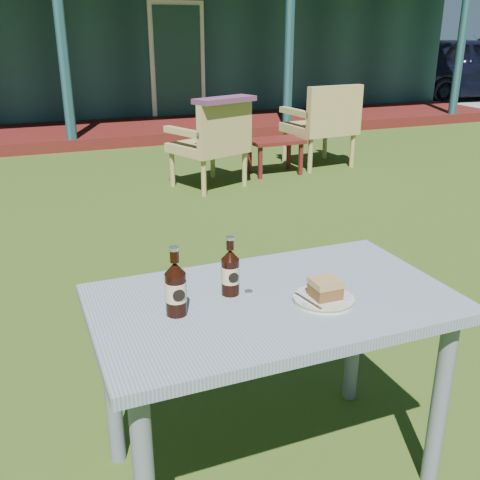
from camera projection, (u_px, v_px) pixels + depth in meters
name	position (u px, v px, depth m)	size (l,w,h in m)	color
ground	(162.00, 295.00, 3.51)	(80.00, 80.00, 0.00)	#334916
pavilion	(38.00, 26.00, 11.09)	(15.80, 8.30, 3.45)	#17393D
gravel_strip	(473.00, 93.00, 14.56)	(9.00, 6.00, 0.02)	gray
car_near	(467.00, 68.00, 13.00)	(1.70, 4.23, 1.44)	black
cafe_table	(273.00, 324.00, 1.90)	(1.20, 0.70, 0.72)	slate
plate	(324.00, 299.00, 1.84)	(0.20, 0.20, 0.01)	silver
cake_slice	(325.00, 288.00, 1.83)	(0.09, 0.09, 0.06)	brown
fork	(308.00, 301.00, 1.81)	(0.01, 0.14, 0.00)	silver
cola_bottle_near	(230.00, 272.00, 1.87)	(0.06, 0.06, 0.21)	black
cola_bottle_far	(176.00, 288.00, 1.73)	(0.07, 0.07, 0.23)	black
bottle_cap	(249.00, 292.00, 1.90)	(0.03, 0.03, 0.01)	silver
armchair_left	(213.00, 140.00, 5.70)	(0.84, 0.81, 0.89)	#9B8A4D
armchair_right	(324.00, 121.00, 6.59)	(0.77, 0.73, 0.97)	#9B8A4D
floral_throw	(225.00, 100.00, 5.44)	(0.66, 0.23, 0.05)	#572B4B
side_table	(275.00, 144.00, 6.32)	(0.60, 0.40, 0.40)	#4A1412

